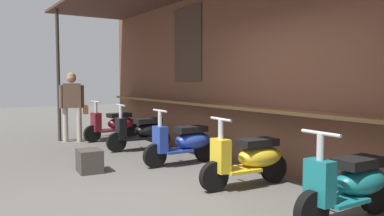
# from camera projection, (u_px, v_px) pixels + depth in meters

# --- Properties ---
(ground_plane) EXTENTS (36.28, 36.28, 0.00)m
(ground_plane) POSITION_uv_depth(u_px,v_px,m) (181.00, 198.00, 4.80)
(ground_plane) COLOR #56544F
(market_stall_facade) EXTENTS (12.96, 2.33, 3.26)m
(market_stall_facade) POSITION_uv_depth(u_px,v_px,m) (290.00, 56.00, 5.68)
(market_stall_facade) COLOR brown
(market_stall_facade) RESTS_ON ground_plane
(scooter_maroon) EXTENTS (0.50, 1.40, 0.97)m
(scooter_maroon) POSITION_uv_depth(u_px,v_px,m) (115.00, 124.00, 9.40)
(scooter_maroon) COLOR maroon
(scooter_maroon) RESTS_ON ground_plane
(scooter_black) EXTENTS (0.47, 1.40, 0.97)m
(scooter_black) POSITION_uv_depth(u_px,v_px,m) (143.00, 131.00, 8.11)
(scooter_black) COLOR black
(scooter_black) RESTS_ON ground_plane
(scooter_blue) EXTENTS (0.46, 1.40, 0.97)m
(scooter_blue) POSITION_uv_depth(u_px,v_px,m) (185.00, 142.00, 6.73)
(scooter_blue) COLOR #233D9E
(scooter_blue) RESTS_ON ground_plane
(scooter_yellow) EXTENTS (0.50, 1.40, 0.97)m
(scooter_yellow) POSITION_uv_depth(u_px,v_px,m) (250.00, 158.00, 5.32)
(scooter_yellow) COLOR gold
(scooter_yellow) RESTS_ON ground_plane
(scooter_teal) EXTENTS (0.46, 1.40, 0.97)m
(scooter_teal) POSITION_uv_depth(u_px,v_px,m) (351.00, 184.00, 4.02)
(scooter_teal) COLOR #197075
(scooter_teal) RESTS_ON ground_plane
(shopper_with_handbag) EXTENTS (0.33, 0.66, 1.64)m
(shopper_with_handbag) POSITION_uv_depth(u_px,v_px,m) (73.00, 100.00, 9.10)
(shopper_with_handbag) COLOR #ADA393
(shopper_with_handbag) RESTS_ON ground_plane
(merchandise_crate) EXTENTS (0.47, 0.39, 0.36)m
(merchandise_crate) POSITION_uv_depth(u_px,v_px,m) (90.00, 161.00, 6.14)
(merchandise_crate) COLOR #3D3833
(merchandise_crate) RESTS_ON ground_plane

